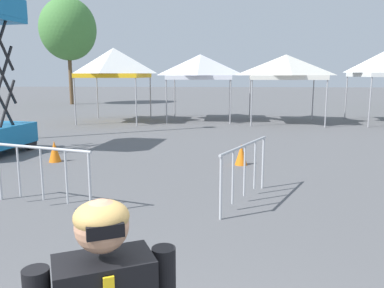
% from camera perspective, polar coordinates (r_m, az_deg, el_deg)
% --- Properties ---
extents(canopy_tent_far_right, '(3.15, 3.15, 3.52)m').
position_cam_1_polar(canopy_tent_far_right, '(19.31, -11.37, 11.57)').
color(canopy_tent_far_right, '#9E9EA3').
rests_on(canopy_tent_far_right, ground).
extents(canopy_tent_left_of_center, '(3.20, 3.20, 3.26)m').
position_cam_1_polar(canopy_tent_left_of_center, '(19.67, 1.24, 11.22)').
color(canopy_tent_left_of_center, '#9E9EA3').
rests_on(canopy_tent_left_of_center, ground).
extents(canopy_tent_behind_center, '(3.55, 3.55, 3.20)m').
position_cam_1_polar(canopy_tent_behind_center, '(19.16, 13.59, 10.89)').
color(canopy_tent_behind_center, '#9E9EA3').
rests_on(canopy_tent_behind_center, ground).
extents(tree_behind_tents_right, '(4.19, 4.19, 7.93)m').
position_cam_1_polar(tree_behind_tents_right, '(31.80, -17.70, 15.71)').
color(tree_behind_tents_right, brown).
rests_on(tree_behind_tents_right, ground).
extents(crowd_barrier_mid_lot, '(0.95, 1.91, 1.08)m').
position_cam_1_polar(crowd_barrier_mid_lot, '(7.03, 7.73, -2.57)').
color(crowd_barrier_mid_lot, '#B7BABF').
rests_on(crowd_barrier_mid_lot, ground).
extents(crowd_barrier_near_person, '(2.01, 0.70, 1.08)m').
position_cam_1_polar(crowd_barrier_near_person, '(7.23, -21.21, -2.83)').
color(crowd_barrier_near_person, '#B7BABF').
rests_on(crowd_barrier_near_person, ground).
extents(traffic_cone_lot_center, '(0.32, 0.32, 0.54)m').
position_cam_1_polar(traffic_cone_lot_center, '(10.03, 7.22, -1.54)').
color(traffic_cone_lot_center, orange).
rests_on(traffic_cone_lot_center, ground).
extents(traffic_cone_near_barrier, '(0.32, 0.32, 0.56)m').
position_cam_1_polar(traffic_cone_near_barrier, '(10.93, -19.47, -1.02)').
color(traffic_cone_near_barrier, orange).
rests_on(traffic_cone_near_barrier, ground).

